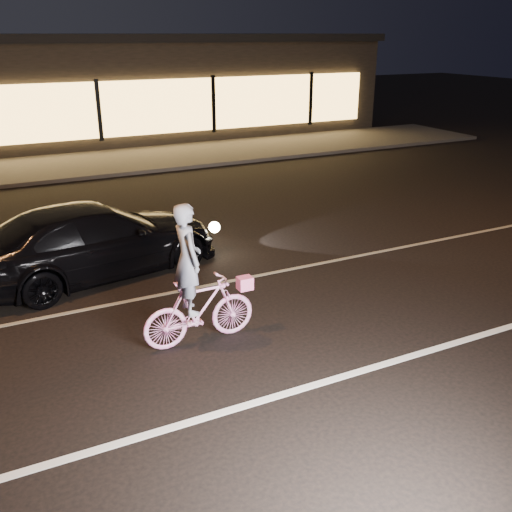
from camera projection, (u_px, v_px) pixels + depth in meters
ground at (310, 322)px, 8.93m from camera, size 90.00×90.00×0.00m
lane_stripe_near at (368, 369)px, 7.68m from camera, size 60.00×0.12×0.01m
lane_stripe_far at (254, 276)px, 10.60m from camera, size 60.00×0.10×0.01m
sidewalk at (114, 162)px, 19.76m from camera, size 30.00×4.00×0.12m
storefront at (77, 86)px, 23.98m from camera, size 25.40×8.42×4.20m
cyclist at (196, 295)px, 8.09m from camera, size 1.69×0.58×2.13m
sedan at (96, 240)px, 10.51m from camera, size 4.93×2.81×1.35m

